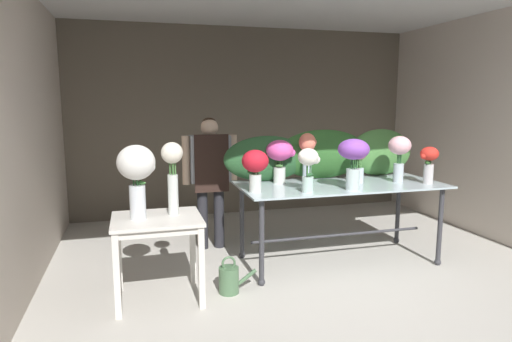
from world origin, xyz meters
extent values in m
plane|color=beige|center=(0.00, 1.98, 0.00)|extent=(8.70, 8.70, 0.00)
cube|color=#706656|center=(0.00, 3.96, 1.39)|extent=(5.27, 0.12, 2.78)
cube|color=beige|center=(-2.64, 1.98, 1.39)|extent=(0.12, 4.08, 2.78)
cube|color=beige|center=(2.64, 1.98, 1.39)|extent=(0.12, 4.08, 2.78)
cube|color=silver|center=(0.41, 1.52, 0.84)|extent=(2.14, 0.96, 0.02)
cylinder|color=#38383D|center=(-0.56, 1.14, 0.42)|extent=(0.05, 0.05, 0.83)
sphere|color=#38383D|center=(-0.56, 1.14, 0.03)|extent=(0.07, 0.07, 0.07)
cylinder|color=#38383D|center=(1.38, 1.14, 0.42)|extent=(0.05, 0.05, 0.83)
sphere|color=#38383D|center=(1.38, 1.14, 0.03)|extent=(0.07, 0.07, 0.07)
cylinder|color=#38383D|center=(-0.56, 1.91, 0.42)|extent=(0.05, 0.05, 0.83)
sphere|color=#38383D|center=(-0.56, 1.91, 0.03)|extent=(0.07, 0.07, 0.07)
cylinder|color=#38383D|center=(1.38, 1.91, 0.42)|extent=(0.05, 0.05, 0.83)
sphere|color=#38383D|center=(1.38, 1.91, 0.03)|extent=(0.07, 0.07, 0.07)
cylinder|color=#38383D|center=(0.41, 1.52, 0.29)|extent=(1.94, 0.03, 0.03)
cube|color=silver|center=(-1.50, 1.11, 0.72)|extent=(0.75, 0.63, 0.03)
cube|color=silver|center=(-1.50, 1.11, 0.67)|extent=(0.69, 0.57, 0.06)
cube|color=silver|center=(-1.83, 0.83, 0.35)|extent=(0.05, 0.05, 0.70)
cube|color=silver|center=(-1.16, 0.83, 0.35)|extent=(0.05, 0.05, 0.70)
cube|color=silver|center=(-1.83, 1.39, 0.35)|extent=(0.05, 0.05, 0.70)
cube|color=silver|center=(-1.16, 1.39, 0.35)|extent=(0.05, 0.05, 0.70)
cylinder|color=#232328|center=(-0.92, 2.34, 0.40)|extent=(0.12, 0.12, 0.79)
cylinder|color=#232328|center=(-0.73, 2.34, 0.40)|extent=(0.12, 0.12, 0.79)
cube|color=#999EA8|center=(-0.82, 2.34, 1.06)|extent=(0.45, 0.22, 0.53)
cube|color=black|center=(-0.82, 2.22, 1.02)|extent=(0.39, 0.02, 0.65)
cylinder|color=beige|center=(-1.10, 2.34, 1.05)|extent=(0.09, 0.09, 0.55)
cylinder|color=beige|center=(-0.55, 2.34, 1.05)|extent=(0.09, 0.09, 0.55)
sphere|color=beige|center=(-0.82, 2.34, 1.41)|extent=(0.20, 0.20, 0.20)
ellipsoid|color=black|center=(-0.82, 2.36, 1.48)|extent=(0.15, 0.15, 0.09)
ellipsoid|color=#28562D|center=(-0.29, 1.89, 1.10)|extent=(0.95, 0.27, 0.49)
ellipsoid|color=#2D6028|center=(0.37, 1.89, 1.12)|extent=(1.09, 0.29, 0.54)
ellipsoid|color=#477F3D|center=(1.09, 1.89, 1.12)|extent=(0.79, 0.26, 0.54)
cylinder|color=silver|center=(-0.56, 1.35, 0.94)|extent=(0.12, 0.12, 0.17)
cylinder|color=#9EBCB2|center=(-0.56, 1.35, 0.89)|extent=(0.11, 0.11, 0.07)
cylinder|color=#28562D|center=(-0.54, 1.35, 0.97)|extent=(0.01, 0.01, 0.22)
cylinder|color=#28562D|center=(-0.57, 1.37, 0.97)|extent=(0.01, 0.01, 0.22)
cylinder|color=#28562D|center=(-0.58, 1.34, 0.97)|extent=(0.01, 0.01, 0.22)
ellipsoid|color=red|center=(-0.56, 1.35, 1.15)|extent=(0.26, 0.26, 0.21)
sphere|color=red|center=(-0.48, 1.34, 1.17)|extent=(0.08, 0.08, 0.08)
ellipsoid|color=#28562D|center=(-0.59, 1.37, 1.04)|extent=(0.11, 0.08, 0.03)
cylinder|color=silver|center=(0.62, 1.51, 0.93)|extent=(0.10, 0.10, 0.16)
cylinder|color=#9EBCB2|center=(0.62, 1.51, 0.89)|extent=(0.09, 0.09, 0.07)
cylinder|color=#477F3D|center=(0.64, 1.50, 1.00)|extent=(0.01, 0.01, 0.27)
cylinder|color=#477F3D|center=(0.62, 1.52, 1.00)|extent=(0.01, 0.01, 0.27)
cylinder|color=#477F3D|center=(0.60, 1.50, 1.00)|extent=(0.01, 0.01, 0.27)
cylinder|color=#477F3D|center=(0.61, 1.49, 1.00)|extent=(0.01, 0.01, 0.27)
ellipsoid|color=pink|center=(0.62, 1.51, 1.19)|extent=(0.16, 0.16, 0.18)
sphere|color=pink|center=(0.57, 1.53, 1.19)|extent=(0.07, 0.07, 0.07)
ellipsoid|color=#477F3D|center=(0.62, 1.53, 1.03)|extent=(0.05, 0.10, 0.03)
cylinder|color=silver|center=(0.38, 1.19, 0.96)|extent=(0.13, 0.13, 0.21)
cylinder|color=#9EBCB2|center=(0.38, 1.19, 0.90)|extent=(0.12, 0.12, 0.09)
cylinder|color=#28562D|center=(0.41, 1.19, 1.03)|extent=(0.01, 0.01, 0.33)
cylinder|color=#28562D|center=(0.38, 1.21, 1.03)|extent=(0.01, 0.01, 0.33)
cylinder|color=#28562D|center=(0.35, 1.18, 1.03)|extent=(0.01, 0.01, 0.33)
cylinder|color=#28562D|center=(0.38, 1.17, 1.03)|extent=(0.01, 0.01, 0.33)
ellipsoid|color=purple|center=(0.38, 1.19, 1.25)|extent=(0.30, 0.30, 0.20)
sphere|color=purple|center=(0.28, 1.20, 1.27)|extent=(0.07, 0.07, 0.07)
cylinder|color=silver|center=(1.30, 1.28, 0.96)|extent=(0.10, 0.10, 0.21)
cylinder|color=#9EBCB2|center=(1.30, 1.28, 0.90)|extent=(0.09, 0.09, 0.09)
cylinder|color=#28562D|center=(1.32, 1.28, 0.99)|extent=(0.01, 0.01, 0.26)
cylinder|color=#28562D|center=(1.29, 1.30, 0.99)|extent=(0.01, 0.01, 0.26)
cylinder|color=#28562D|center=(1.29, 1.26, 0.99)|extent=(0.01, 0.01, 0.26)
ellipsoid|color=red|center=(1.30, 1.28, 1.17)|extent=(0.19, 0.19, 0.15)
sphere|color=red|center=(1.22, 1.27, 1.15)|extent=(0.06, 0.06, 0.06)
sphere|color=red|center=(1.37, 1.30, 1.17)|extent=(0.08, 0.08, 0.08)
ellipsoid|color=#2D6028|center=(1.26, 1.26, 1.08)|extent=(0.08, 0.11, 0.03)
cylinder|color=silver|center=(0.11, 1.70, 0.97)|extent=(0.09, 0.09, 0.24)
cylinder|color=#9EBCB2|center=(0.11, 1.70, 0.91)|extent=(0.09, 0.09, 0.10)
cylinder|color=#28562D|center=(0.12, 1.70, 1.04)|extent=(0.01, 0.01, 0.36)
cylinder|color=#28562D|center=(0.11, 1.72, 1.04)|extent=(0.01, 0.01, 0.36)
cylinder|color=#28562D|center=(0.09, 1.70, 1.04)|extent=(0.01, 0.01, 0.36)
cylinder|color=#28562D|center=(0.10, 1.68, 1.04)|extent=(0.01, 0.01, 0.36)
ellipsoid|color=#EF7A60|center=(0.11, 1.70, 1.28)|extent=(0.18, 0.18, 0.20)
sphere|color=#EF7A60|center=(0.17, 1.68, 1.28)|extent=(0.06, 0.06, 0.06)
cylinder|color=silver|center=(1.05, 1.44, 0.95)|extent=(0.11, 0.11, 0.20)
cylinder|color=#9EBCB2|center=(1.05, 1.44, 0.90)|extent=(0.10, 0.10, 0.08)
cylinder|color=#28562D|center=(1.08, 1.44, 1.03)|extent=(0.01, 0.01, 0.32)
cylinder|color=#28562D|center=(1.05, 1.46, 1.03)|extent=(0.01, 0.01, 0.32)
cylinder|color=#28562D|center=(1.04, 1.44, 1.03)|extent=(0.01, 0.01, 0.32)
cylinder|color=#28562D|center=(1.05, 1.43, 1.03)|extent=(0.01, 0.01, 0.32)
ellipsoid|color=#EFB2BC|center=(1.05, 1.44, 1.25)|extent=(0.24, 0.24, 0.20)
sphere|color=#EFB2BC|center=(0.96, 1.47, 1.27)|extent=(0.06, 0.06, 0.06)
cylinder|color=silver|center=(-0.19, 1.72, 0.94)|extent=(0.13, 0.13, 0.17)
cylinder|color=#9EBCB2|center=(-0.19, 1.72, 0.89)|extent=(0.12, 0.12, 0.07)
cylinder|color=#387033|center=(-0.16, 1.72, 1.00)|extent=(0.01, 0.01, 0.27)
cylinder|color=#387033|center=(-0.19, 1.75, 1.00)|extent=(0.01, 0.01, 0.27)
cylinder|color=#387033|center=(-0.22, 1.73, 1.00)|extent=(0.01, 0.01, 0.27)
cylinder|color=#387033|center=(-0.19, 1.70, 1.00)|extent=(0.01, 0.01, 0.27)
ellipsoid|color=#E54C9E|center=(-0.19, 1.72, 1.20)|extent=(0.29, 0.29, 0.22)
sphere|color=#E54C9E|center=(-0.07, 1.69, 1.17)|extent=(0.08, 0.08, 0.08)
ellipsoid|color=#477F3D|center=(-0.21, 1.70, 1.04)|extent=(0.09, 0.10, 0.03)
cylinder|color=silver|center=(-0.08, 1.21, 0.93)|extent=(0.11, 0.11, 0.15)
cylinder|color=#9EBCB2|center=(-0.08, 1.21, 0.89)|extent=(0.10, 0.10, 0.06)
cylinder|color=#2D6028|center=(-0.06, 1.20, 1.00)|extent=(0.01, 0.01, 0.28)
cylinder|color=#2D6028|center=(-0.09, 1.22, 1.00)|extent=(0.01, 0.01, 0.28)
cylinder|color=#2D6028|center=(-0.09, 1.19, 1.00)|extent=(0.01, 0.01, 0.28)
ellipsoid|color=white|center=(-0.08, 1.21, 1.19)|extent=(0.19, 0.19, 0.16)
sphere|color=white|center=(-0.15, 1.18, 1.21)|extent=(0.08, 0.08, 0.08)
sphere|color=white|center=(-0.01, 1.21, 1.16)|extent=(0.08, 0.08, 0.08)
ellipsoid|color=#28562D|center=(-0.07, 1.20, 1.02)|extent=(0.11, 0.09, 0.03)
cylinder|color=silver|center=(-1.65, 1.11, 0.88)|extent=(0.13, 0.13, 0.29)
cylinder|color=#9EBCB2|center=(-1.65, 1.11, 0.80)|extent=(0.12, 0.12, 0.12)
cylinder|color=#28562D|center=(-1.62, 1.12, 0.93)|extent=(0.01, 0.01, 0.38)
cylinder|color=#28562D|center=(-1.65, 1.13, 0.93)|extent=(0.01, 0.01, 0.38)
cylinder|color=#28562D|center=(-1.68, 1.11, 0.93)|extent=(0.01, 0.01, 0.38)
cylinder|color=#28562D|center=(-1.65, 1.09, 0.93)|extent=(0.01, 0.01, 0.38)
ellipsoid|color=white|center=(-1.65, 1.11, 1.21)|extent=(0.31, 0.31, 0.29)
sphere|color=white|center=(-1.55, 1.08, 1.17)|extent=(0.10, 0.10, 0.10)
ellipsoid|color=#387033|center=(-1.62, 1.11, 1.04)|extent=(0.11, 0.08, 0.03)
cylinder|color=silver|center=(-1.35, 1.17, 0.91)|extent=(0.09, 0.09, 0.35)
cylinder|color=#9EBCB2|center=(-1.35, 1.17, 0.81)|extent=(0.08, 0.08, 0.15)
cylinder|color=#477F3D|center=(-1.33, 1.18, 0.98)|extent=(0.01, 0.01, 0.48)
cylinder|color=#477F3D|center=(-1.35, 1.19, 0.98)|extent=(0.01, 0.01, 0.48)
cylinder|color=#477F3D|center=(-1.37, 1.18, 0.98)|extent=(0.01, 0.01, 0.48)
cylinder|color=#477F3D|center=(-1.35, 1.15, 0.98)|extent=(0.01, 0.01, 0.48)
ellipsoid|color=silver|center=(-1.35, 1.17, 1.27)|extent=(0.19, 0.19, 0.18)
cylinder|color=#4C704C|center=(-0.89, 1.06, 0.12)|extent=(0.18, 0.18, 0.24)
cylinder|color=#4C704C|center=(-0.72, 1.06, 0.13)|extent=(0.18, 0.04, 0.14)
torus|color=#4C704C|center=(-0.89, 1.06, 0.28)|extent=(0.13, 0.02, 0.13)
camera|label=1|loc=(-1.67, -2.65, 1.72)|focal=31.20mm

